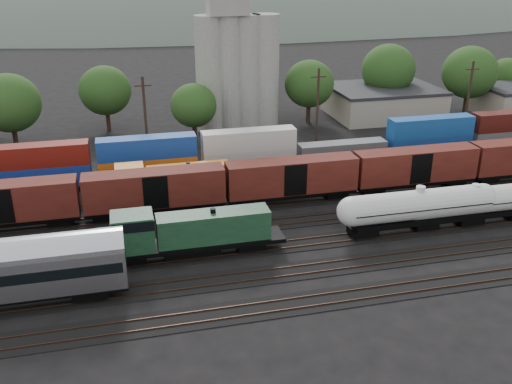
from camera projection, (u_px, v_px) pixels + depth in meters
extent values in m
plane|color=black|center=(277.00, 223.00, 60.66)|extent=(600.00, 600.00, 0.00)
cube|color=black|center=(326.00, 300.00, 47.20)|extent=(180.00, 3.20, 0.08)
cube|color=#382319|center=(329.00, 304.00, 46.52)|extent=(180.00, 0.08, 0.16)
cube|color=#382319|center=(323.00, 294.00, 47.81)|extent=(180.00, 0.08, 0.16)
cube|color=black|center=(307.00, 270.00, 51.68)|extent=(180.00, 3.20, 0.08)
cube|color=#382319|center=(309.00, 273.00, 51.00)|extent=(180.00, 0.08, 0.16)
cube|color=#382319|center=(304.00, 265.00, 52.29)|extent=(180.00, 0.08, 0.16)
cube|color=black|center=(291.00, 245.00, 56.16)|extent=(180.00, 3.20, 0.08)
cube|color=#382319|center=(293.00, 247.00, 55.49)|extent=(180.00, 0.08, 0.16)
cube|color=#382319|center=(289.00, 241.00, 56.77)|extent=(180.00, 0.08, 0.16)
cube|color=black|center=(277.00, 223.00, 60.64)|extent=(180.00, 3.20, 0.08)
cube|color=#382319|center=(279.00, 225.00, 59.97)|extent=(180.00, 0.08, 0.16)
cube|color=#382319|center=(275.00, 220.00, 61.25)|extent=(180.00, 0.08, 0.16)
cube|color=black|center=(265.00, 205.00, 65.12)|extent=(180.00, 3.20, 0.08)
cube|color=#382319|center=(267.00, 206.00, 64.45)|extent=(180.00, 0.08, 0.16)
cube|color=#382319|center=(264.00, 201.00, 65.74)|extent=(180.00, 0.08, 0.16)
cube|color=black|center=(255.00, 188.00, 69.60)|extent=(180.00, 3.20, 0.08)
cube|color=#382319|center=(256.00, 190.00, 68.93)|extent=(180.00, 0.08, 0.16)
cube|color=#382319|center=(254.00, 186.00, 70.22)|extent=(180.00, 0.08, 0.16)
cube|color=black|center=(246.00, 174.00, 74.09)|extent=(180.00, 3.20, 0.08)
cube|color=#382319|center=(247.00, 176.00, 73.41)|extent=(180.00, 0.08, 0.16)
cube|color=#382319|center=(245.00, 172.00, 74.70)|extent=(180.00, 0.08, 0.16)
cube|color=black|center=(192.00, 244.00, 53.53)|extent=(17.62, 3.01, 0.41)
cube|color=black|center=(192.00, 248.00, 53.71)|extent=(5.18, 2.28, 0.83)
cube|color=#1A3E25|center=(213.00, 226.00, 53.37)|extent=(10.57, 2.49, 2.80)
cube|color=#1A3E25|center=(133.00, 232.00, 51.64)|extent=(3.73, 3.01, 3.42)
cube|color=black|center=(132.00, 221.00, 51.22)|extent=(3.83, 3.11, 0.93)
cube|color=#1A3E25|center=(106.00, 242.00, 51.40)|extent=(1.66, 2.49, 1.87)
cylinder|color=black|center=(213.00, 211.00, 52.77)|extent=(0.52, 0.52, 0.52)
cube|color=black|center=(131.00, 257.00, 52.56)|extent=(2.69, 2.07, 0.73)
cube|color=black|center=(250.00, 244.00, 55.02)|extent=(2.69, 2.07, 0.73)
cylinder|color=silver|center=(419.00, 204.00, 58.00)|extent=(14.63, 3.01, 3.01)
sphere|color=silver|center=(352.00, 211.00, 56.40)|extent=(3.01, 3.01, 3.01)
sphere|color=silver|center=(482.00, 198.00, 59.60)|extent=(3.01, 3.01, 3.01)
cylinder|color=silver|center=(421.00, 189.00, 57.34)|extent=(0.94, 0.94, 0.52)
cube|color=black|center=(419.00, 204.00, 58.00)|extent=(14.96, 3.16, 0.08)
cube|color=black|center=(417.00, 219.00, 58.64)|extent=(14.13, 2.29, 0.52)
cube|color=black|center=(363.00, 231.00, 57.57)|extent=(2.70, 2.08, 0.73)
cube|color=black|center=(468.00, 219.00, 60.19)|extent=(2.70, 2.08, 0.73)
cylinder|color=silver|center=(474.00, 200.00, 59.47)|extent=(13.44, 2.77, 2.77)
sphere|color=silver|center=(415.00, 207.00, 58.01)|extent=(2.77, 2.77, 2.77)
cylinder|color=silver|center=(476.00, 187.00, 58.87)|extent=(0.86, 0.86, 0.48)
cube|color=black|center=(474.00, 200.00, 59.47)|extent=(13.74, 2.90, 0.08)
cube|color=black|center=(472.00, 214.00, 60.06)|extent=(12.98, 2.10, 0.48)
cube|color=black|center=(424.00, 224.00, 59.08)|extent=(2.48, 1.91, 0.67)
cube|color=black|center=(90.00, 291.00, 47.30)|extent=(2.80, 2.16, 0.75)
cube|color=black|center=(173.00, 187.00, 66.99)|extent=(16.05, 2.59, 0.36)
cube|color=black|center=(173.00, 190.00, 67.15)|extent=(4.46, 1.96, 0.71)
cube|color=orange|center=(189.00, 175.00, 66.88)|extent=(9.63, 2.14, 2.41)
cube|color=orange|center=(130.00, 178.00, 65.30)|extent=(3.21, 2.59, 2.94)
cube|color=black|center=(129.00, 170.00, 64.94)|extent=(3.30, 2.68, 0.80)
cube|color=orange|center=(110.00, 185.00, 65.07)|extent=(1.43, 2.14, 1.61)
cylinder|color=black|center=(188.00, 164.00, 66.36)|extent=(0.45, 0.45, 0.45)
cube|color=black|center=(129.00, 196.00, 66.09)|extent=(2.32, 1.78, 0.62)
cube|color=black|center=(216.00, 188.00, 68.34)|extent=(2.32, 1.78, 0.62)
cube|color=black|center=(5.00, 220.00, 58.63)|extent=(15.00, 2.60, 0.40)
cube|color=#4D1912|center=(2.00, 201.00, 57.82)|extent=(15.00, 2.90, 3.80)
cube|color=black|center=(156.00, 206.00, 61.99)|extent=(15.00, 2.60, 0.40)
cube|color=#4D1912|center=(155.00, 188.00, 61.18)|extent=(15.00, 2.90, 3.80)
cube|color=black|center=(291.00, 193.00, 65.35)|extent=(15.00, 2.60, 0.40)
cube|color=#4D1912|center=(292.00, 176.00, 64.54)|extent=(15.00, 2.90, 3.80)
cube|color=black|center=(414.00, 181.00, 68.72)|extent=(15.00, 2.60, 0.40)
cube|color=#4D1912|center=(415.00, 165.00, 67.90)|extent=(15.00, 2.90, 3.80)
cube|color=black|center=(246.00, 171.00, 73.91)|extent=(160.00, 2.60, 0.60)
cube|color=navy|center=(40.00, 176.00, 67.79)|extent=(12.00, 2.40, 2.60)
cube|color=maroon|center=(36.00, 155.00, 66.79)|extent=(12.00, 2.40, 2.60)
cube|color=#D05E15|center=(148.00, 167.00, 70.59)|extent=(12.00, 2.40, 2.60)
cube|color=navy|center=(147.00, 147.00, 69.58)|extent=(12.00, 2.40, 2.60)
cube|color=beige|center=(249.00, 159.00, 73.38)|extent=(12.00, 2.40, 2.60)
cube|color=silver|center=(249.00, 140.00, 72.38)|extent=(12.00, 2.40, 2.60)
cube|color=#525456|center=(342.00, 152.00, 76.18)|extent=(12.00, 2.40, 2.60)
cube|color=navy|center=(429.00, 145.00, 78.97)|extent=(12.00, 2.40, 2.60)
cube|color=#154993|center=(431.00, 126.00, 77.97)|extent=(12.00, 2.40, 2.60)
cube|color=#5B5E60|center=(509.00, 138.00, 81.77)|extent=(12.00, 2.40, 2.60)
cube|color=#41130F|center=(512.00, 120.00, 80.77)|extent=(12.00, 2.40, 2.60)
cylinder|color=gray|center=(210.00, 75.00, 89.23)|extent=(4.40, 4.40, 18.00)
cylinder|color=gray|center=(229.00, 74.00, 89.89)|extent=(4.40, 4.40, 18.00)
cylinder|color=gray|center=(247.00, 73.00, 90.54)|extent=(4.40, 4.40, 18.00)
cylinder|color=gray|center=(265.00, 72.00, 91.20)|extent=(4.40, 4.40, 18.00)
cube|color=#9E937F|center=(383.00, 103.00, 100.38)|extent=(18.00, 14.00, 4.60)
cube|color=#232326|center=(384.00, 88.00, 99.40)|extent=(18.36, 14.28, 0.50)
cylinder|color=black|center=(16.00, 140.00, 82.72)|extent=(0.70, 0.70, 3.22)
ellipsoid|color=#284A1B|center=(9.00, 103.00, 80.63)|extent=(8.74, 8.74, 8.28)
cylinder|color=black|center=(108.00, 121.00, 92.08)|extent=(0.70, 0.70, 3.01)
ellipsoid|color=#284A1B|center=(105.00, 90.00, 90.13)|extent=(8.18, 8.18, 7.75)
cylinder|color=black|center=(195.00, 133.00, 87.01)|extent=(0.70, 0.70, 2.55)
ellipsoid|color=#284A1B|center=(194.00, 105.00, 85.36)|extent=(6.91, 6.91, 6.55)
cylinder|color=black|center=(253.00, 110.00, 98.36)|extent=(0.70, 0.70, 3.10)
ellipsoid|color=#284A1B|center=(253.00, 80.00, 96.35)|extent=(8.41, 8.41, 7.97)
cylinder|color=black|center=(308.00, 114.00, 96.56)|extent=(0.70, 0.70, 3.03)
ellipsoid|color=#284A1B|center=(309.00, 84.00, 94.60)|extent=(8.23, 8.23, 7.79)
cylinder|color=black|center=(385.00, 102.00, 103.39)|extent=(0.70, 0.70, 3.47)
ellipsoid|color=#284A1B|center=(388.00, 70.00, 101.14)|extent=(9.42, 9.42, 8.92)
cylinder|color=black|center=(465.00, 105.00, 100.98)|extent=(0.70, 0.70, 3.47)
ellipsoid|color=#284A1B|center=(470.00, 72.00, 98.73)|extent=(9.42, 9.42, 8.93)
cylinder|color=black|center=(503.00, 97.00, 109.24)|extent=(0.70, 0.70, 2.46)
ellipsoid|color=#284A1B|center=(506.00, 75.00, 107.65)|extent=(6.68, 6.68, 6.33)
cylinder|color=black|center=(146.00, 122.00, 75.44)|extent=(0.36, 0.36, 12.00)
cube|color=black|center=(143.00, 86.00, 73.59)|extent=(2.20, 0.18, 0.18)
cylinder|color=black|center=(317.00, 111.00, 80.68)|extent=(0.36, 0.36, 12.00)
cube|color=black|center=(319.00, 77.00, 78.83)|extent=(2.20, 0.18, 0.18)
cylinder|color=black|center=(468.00, 101.00, 85.92)|extent=(0.36, 0.36, 12.00)
cube|color=black|center=(473.00, 69.00, 84.07)|extent=(2.20, 0.18, 0.18)
ellipsoid|color=#59665B|center=(219.00, 52.00, 311.21)|extent=(520.00, 286.00, 130.00)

